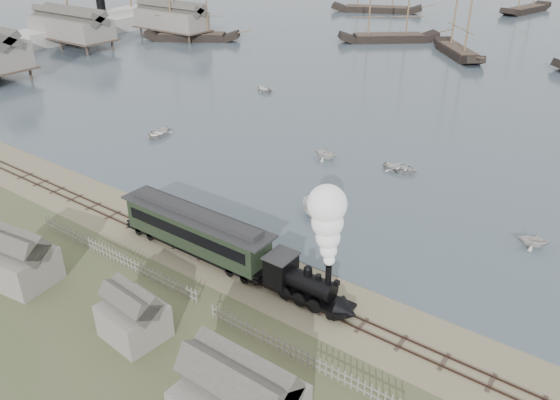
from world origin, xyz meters
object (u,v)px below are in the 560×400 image
Objects in this scene: locomotive at (320,257)px; beached_dinghy at (170,222)px; steamship at (102,12)px; passenger_coach at (196,230)px.

locomotive is 2.30× the size of beached_dinghy.
beached_dinghy is 0.09× the size of steamship.
locomotive reaches higher than beached_dinghy.
passenger_coach is at bearing -126.46° from steamship.
beached_dinghy is at bearing 173.82° from locomotive.
steamship is at bearing 80.34° from beached_dinghy.
locomotive is 18.00m from beached_dinghy.
locomotive is at bearing 0.00° from passenger_coach.
steamship is (-99.38, 58.38, 0.67)m from locomotive.
passenger_coach is 3.67× the size of beached_dinghy.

